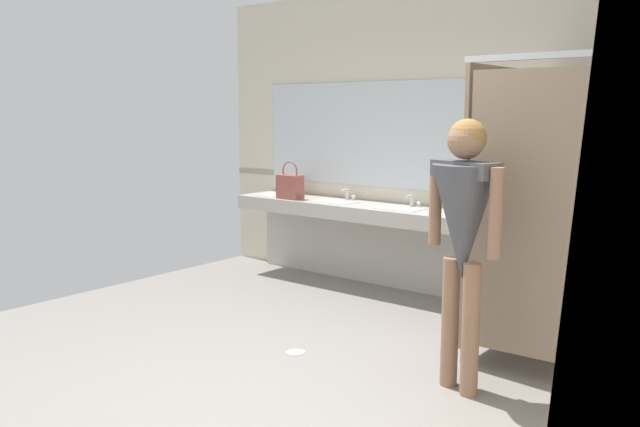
# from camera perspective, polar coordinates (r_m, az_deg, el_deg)

# --- Properties ---
(ground_plane) EXTENTS (5.98, 6.05, 0.10)m
(ground_plane) POSITION_cam_1_polar(r_m,az_deg,el_deg) (4.33, -4.67, -15.72)
(ground_plane) COLOR gray
(wall_back) EXTENTS (5.98, 0.12, 2.94)m
(wall_back) POSITION_cam_1_polar(r_m,az_deg,el_deg) (6.26, 13.04, 6.05)
(wall_back) COLOR beige
(wall_back) RESTS_ON ground_plane
(wall_back_tile_band) EXTENTS (5.98, 0.01, 0.06)m
(wall_back_tile_band) POSITION_cam_1_polar(r_m,az_deg,el_deg) (6.24, 12.66, 2.17)
(wall_back_tile_band) COLOR #9E937F
(wall_back_tile_band) RESTS_ON wall_back
(vanity_counter) EXTENTS (3.09, 0.53, 0.96)m
(vanity_counter) POSITION_cam_1_polar(r_m,az_deg,el_deg) (6.58, 4.57, -1.12)
(vanity_counter) COLOR #B2ADA3
(vanity_counter) RESTS_ON ground_plane
(mirror_panel) EXTENTS (2.99, 0.02, 1.05)m
(mirror_panel) POSITION_cam_1_polar(r_m,az_deg,el_deg) (6.65, 5.60, 6.76)
(mirror_panel) COLOR silver
(mirror_panel) RESTS_ON wall_back
(bathroom_stalls) EXTENTS (2.00, 1.54, 2.10)m
(bathroom_stalls) POSITION_cam_1_polar(r_m,az_deg,el_deg) (4.74, 25.87, 0.03)
(bathroom_stalls) COLOR #84705B
(bathroom_stalls) RESTS_ON ground_plane
(person_standing) EXTENTS (0.56, 0.51, 1.70)m
(person_standing) POSITION_cam_1_polar(r_m,az_deg,el_deg) (4.12, 12.26, -0.64)
(person_standing) COLOR #8C664C
(person_standing) RESTS_ON ground_plane
(handbag) EXTENTS (0.27, 0.14, 0.39)m
(handbag) POSITION_cam_1_polar(r_m,az_deg,el_deg) (6.91, -2.60, 2.39)
(handbag) COLOR #934C42
(handbag) RESTS_ON vanity_counter
(soap_dispenser) EXTENTS (0.07, 0.07, 0.21)m
(soap_dispenser) POSITION_cam_1_polar(r_m,az_deg,el_deg) (7.22, -1.85, 2.31)
(soap_dispenser) COLOR #D899B2
(soap_dispenser) RESTS_ON vanity_counter
(floor_drain_cover) EXTENTS (0.14, 0.14, 0.01)m
(floor_drain_cover) POSITION_cam_1_polar(r_m,az_deg,el_deg) (4.94, -2.11, -11.82)
(floor_drain_cover) COLOR #B7BABF
(floor_drain_cover) RESTS_ON ground_plane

